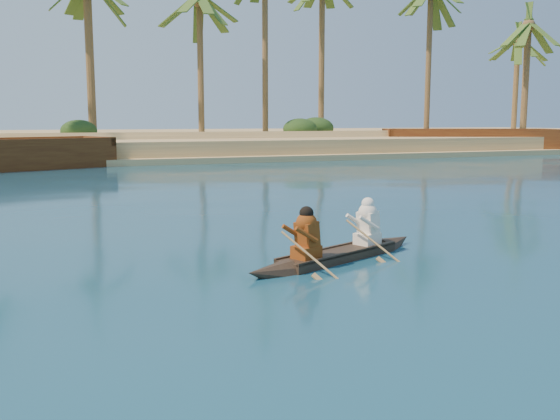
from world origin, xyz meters
name	(u,v)px	position (x,y,z in m)	size (l,w,h in m)	color
ground	(78,244)	(0.00, 0.00, 0.00)	(160.00, 160.00, 0.00)	#0B2E47
sandy_embankment	(41,143)	(0.00, 46.89, 0.53)	(150.00, 51.00, 1.50)	#DEC07D
palm_grove	(37,43)	(0.00, 35.00, 8.00)	(110.00, 14.00, 16.00)	#3E541D
shrub_cluster	(44,141)	(0.00, 31.50, 1.20)	(100.00, 6.00, 2.40)	#1F3413
canoe	(338,247)	(4.40, -3.34, 0.24)	(4.41, 2.34, 1.25)	#34291C
barge_right	(469,143)	(31.44, 27.00, 0.77)	(13.84, 9.26, 2.20)	brown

